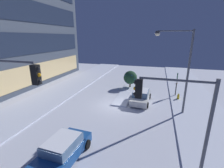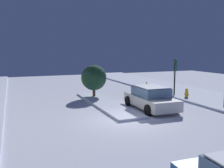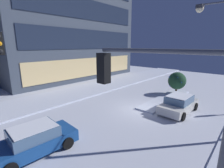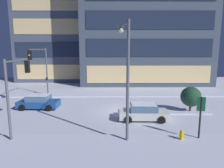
{
  "view_description": "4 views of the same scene",
  "coord_description": "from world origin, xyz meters",
  "px_view_note": "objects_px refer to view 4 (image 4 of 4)",
  "views": [
    {
      "loc": [
        -15.99,
        -4.24,
        7.5
      ],
      "look_at": [
        0.76,
        0.64,
        2.28
      ],
      "focal_mm": 25.28,
      "sensor_mm": 36.0,
      "label": 1
    },
    {
      "loc": [
        -11.95,
        5.64,
        3.78
      ],
      "look_at": [
        0.76,
        0.5,
        1.93
      ],
      "focal_mm": 40.17,
      "sensor_mm": 36.0,
      "label": 2
    },
    {
      "loc": [
        -11.82,
        -7.18,
        5.62
      ],
      "look_at": [
        -0.95,
        2.67,
        2.13
      ],
      "focal_mm": 25.94,
      "sensor_mm": 36.0,
      "label": 3
    },
    {
      "loc": [
        -1.17,
        -20.14,
        6.3
      ],
      "look_at": [
        -0.99,
        2.54,
        2.41
      ],
      "focal_mm": 32.38,
      "sensor_mm": 36.0,
      "label": 4
    }
  ],
  "objects_px": {
    "car_far": "(39,102)",
    "fire_hydrant": "(181,136)",
    "car_near": "(143,112)",
    "traffic_light_corner_far_left": "(41,64)",
    "traffic_light_corner_near_left": "(17,81)",
    "street_lamp_arched": "(126,64)",
    "parking_info_sign": "(201,113)",
    "decorated_tree_median": "(191,97)"
  },
  "relations": [
    {
      "from": "car_far",
      "to": "traffic_light_corner_far_left",
      "type": "bearing_deg",
      "value": -74.46
    },
    {
      "from": "decorated_tree_median",
      "to": "parking_info_sign",
      "type": "bearing_deg",
      "value": -106.35
    },
    {
      "from": "traffic_light_corner_near_left",
      "to": "fire_hydrant",
      "type": "height_order",
      "value": "traffic_light_corner_near_left"
    },
    {
      "from": "parking_info_sign",
      "to": "street_lamp_arched",
      "type": "bearing_deg",
      "value": 96.46
    },
    {
      "from": "traffic_light_corner_far_left",
      "to": "parking_info_sign",
      "type": "xyz_separation_m",
      "value": [
        14.78,
        -11.55,
        -2.52
      ]
    },
    {
      "from": "car_far",
      "to": "street_lamp_arched",
      "type": "relative_size",
      "value": 0.55
    },
    {
      "from": "car_far",
      "to": "fire_hydrant",
      "type": "relative_size",
      "value": 5.41
    },
    {
      "from": "traffic_light_corner_near_left",
      "to": "street_lamp_arched",
      "type": "relative_size",
      "value": 0.7
    },
    {
      "from": "car_near",
      "to": "parking_info_sign",
      "type": "xyz_separation_m",
      "value": [
        3.24,
        -4.18,
        1.28
      ]
    },
    {
      "from": "traffic_light_corner_near_left",
      "to": "parking_info_sign",
      "type": "xyz_separation_m",
      "value": [
        13.1,
        -1.42,
        -1.97
      ]
    },
    {
      "from": "traffic_light_corner_near_left",
      "to": "street_lamp_arched",
      "type": "bearing_deg",
      "value": -95.76
    },
    {
      "from": "car_near",
      "to": "car_far",
      "type": "distance_m",
      "value": 11.33
    },
    {
      "from": "car_far",
      "to": "fire_hydrant",
      "type": "xyz_separation_m",
      "value": [
        12.65,
        -8.05,
        -0.31
      ]
    },
    {
      "from": "traffic_light_corner_near_left",
      "to": "decorated_tree_median",
      "type": "relative_size",
      "value": 2.16
    },
    {
      "from": "car_near",
      "to": "traffic_light_corner_far_left",
      "type": "bearing_deg",
      "value": 149.23
    },
    {
      "from": "car_far",
      "to": "parking_info_sign",
      "type": "height_order",
      "value": "parking_info_sign"
    },
    {
      "from": "car_far",
      "to": "traffic_light_corner_far_left",
      "type": "distance_m",
      "value": 5.39
    },
    {
      "from": "car_near",
      "to": "street_lamp_arched",
      "type": "distance_m",
      "value": 6.12
    },
    {
      "from": "traffic_light_corner_near_left",
      "to": "parking_info_sign",
      "type": "distance_m",
      "value": 13.33
    },
    {
      "from": "fire_hydrant",
      "to": "car_far",
      "type": "bearing_deg",
      "value": 147.55
    },
    {
      "from": "parking_info_sign",
      "to": "car_far",
      "type": "bearing_deg",
      "value": 74.04
    },
    {
      "from": "car_far",
      "to": "traffic_light_corner_near_left",
      "type": "bearing_deg",
      "value": 100.67
    },
    {
      "from": "car_far",
      "to": "street_lamp_arched",
      "type": "height_order",
      "value": "street_lamp_arched"
    },
    {
      "from": "car_near",
      "to": "traffic_light_corner_far_left",
      "type": "xyz_separation_m",
      "value": [
        -11.55,
        7.37,
        3.81
      ]
    },
    {
      "from": "car_far",
      "to": "parking_info_sign",
      "type": "relative_size",
      "value": 1.43
    },
    {
      "from": "car_far",
      "to": "decorated_tree_median",
      "type": "relative_size",
      "value": 1.69
    },
    {
      "from": "traffic_light_corner_near_left",
      "to": "car_far",
      "type": "bearing_deg",
      "value": 7.6
    },
    {
      "from": "parking_info_sign",
      "to": "decorated_tree_median",
      "type": "height_order",
      "value": "parking_info_sign"
    },
    {
      "from": "car_near",
      "to": "parking_info_sign",
      "type": "relative_size",
      "value": 1.45
    },
    {
      "from": "fire_hydrant",
      "to": "traffic_light_corner_near_left",
      "type": "bearing_deg",
      "value": 172.09
    },
    {
      "from": "traffic_light_corner_far_left",
      "to": "parking_info_sign",
      "type": "relative_size",
      "value": 2.09
    },
    {
      "from": "traffic_light_corner_far_left",
      "to": "decorated_tree_median",
      "type": "distance_m",
      "value": 17.68
    },
    {
      "from": "street_lamp_arched",
      "to": "fire_hydrant",
      "type": "distance_m",
      "value": 6.31
    },
    {
      "from": "traffic_light_corner_far_left",
      "to": "decorated_tree_median",
      "type": "bearing_deg",
      "value": 72.67
    },
    {
      "from": "car_near",
      "to": "car_far",
      "type": "relative_size",
      "value": 1.01
    },
    {
      "from": "car_near",
      "to": "car_far",
      "type": "bearing_deg",
      "value": 162.98
    },
    {
      "from": "traffic_light_corner_near_left",
      "to": "street_lamp_arched",
      "type": "xyz_separation_m",
      "value": [
        7.93,
        -0.8,
        1.34
      ]
    },
    {
      "from": "car_far",
      "to": "parking_info_sign",
      "type": "bearing_deg",
      "value": 153.78
    },
    {
      "from": "street_lamp_arched",
      "to": "parking_info_sign",
      "type": "relative_size",
      "value": 2.63
    },
    {
      "from": "traffic_light_corner_near_left",
      "to": "parking_info_sign",
      "type": "relative_size",
      "value": 1.83
    },
    {
      "from": "decorated_tree_median",
      "to": "car_far",
      "type": "bearing_deg",
      "value": 174.67
    },
    {
      "from": "car_near",
      "to": "car_far",
      "type": "height_order",
      "value": "same"
    }
  ]
}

